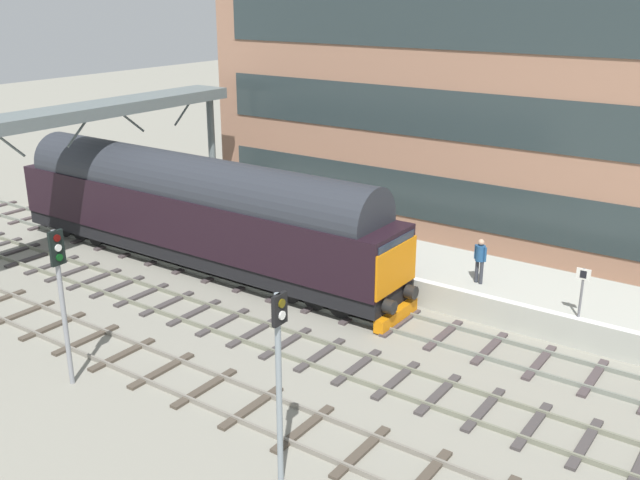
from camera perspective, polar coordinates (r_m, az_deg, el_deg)
The scene contains 12 objects.
ground_plane at distance 26.01m, azimuth 3.20°, elevation -5.70°, with size 140.00×140.00×0.00m, color gray.
track_main at distance 25.99m, azimuth 3.20°, elevation -5.59°, with size 2.50×60.00×0.15m.
track_adjacent_west at distance 23.41m, azimuth -1.37°, elevation -8.52°, with size 2.50×60.00×0.15m.
track_adjacent_far_west at distance 21.03m, azimuth -7.26°, elevation -12.13°, with size 2.50×60.00×0.15m.
station_platform at distance 28.70m, azimuth 7.03°, elevation -2.29°, with size 4.00×44.00×1.01m.
station_building at distance 33.19m, azimuth 16.11°, elevation 12.51°, with size 5.69×30.88×15.01m.
diesel_locomotive at distance 29.84m, azimuth -9.86°, elevation 2.44°, with size 2.74×19.17×4.68m.
signal_post_mid at distance 16.34m, azimuth -3.22°, elevation -10.08°, with size 0.44×0.22×4.77m.
signal_post_far at distance 21.52m, azimuth -19.65°, elevation -3.58°, with size 0.44×0.22×4.71m.
platform_number_sign at distance 24.25m, azimuth 19.89°, elevation -3.32°, with size 0.10×0.44×1.66m.
waiting_passenger at distance 26.14m, azimuth 12.45°, elevation -1.30°, with size 0.42×0.50×1.64m.
overhead_footbridge at distance 31.93m, azimuth -18.63°, elevation 8.94°, with size 16.33×2.00×6.32m.
Camera 1 is at (-20.12, -12.36, 10.92)m, focal length 40.79 mm.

